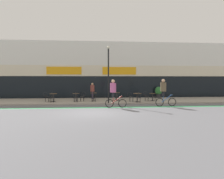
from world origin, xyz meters
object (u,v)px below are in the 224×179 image
at_px(bistro_table_3, 117,95).
at_px(cafe_chair_1_near, 76,96).
at_px(bistro_table_1, 76,96).
at_px(cafe_chair_1_side, 83,96).
at_px(bistro_table_0, 53,96).
at_px(cafe_chair_5_near, 154,96).
at_px(lamp_post, 108,70).
at_px(cafe_chair_0_near, 52,97).
at_px(bistro_table_4, 137,96).
at_px(cafe_chair_2_near, 94,96).
at_px(pedestrian_near_end, 92,89).
at_px(cafe_chair_3_near, 118,96).
at_px(bistro_table_2, 94,95).
at_px(cyclist_1, 114,91).
at_px(bistro_table_5, 152,95).
at_px(cyclist_0, 164,90).
at_px(planter_pot, 158,92).
at_px(cafe_chair_4_near, 139,97).
at_px(cafe_chair_5_side, 146,95).
at_px(cafe_chair_4_side, 131,96).

xyz_separation_m(bistro_table_3, cafe_chair_1_near, (-3.87, -1.06, -0.04)).
relative_size(bistro_table_1, cafe_chair_1_side, 0.83).
relative_size(bistro_table_0, bistro_table_3, 0.96).
relative_size(cafe_chair_5_near, lamp_post, 0.18).
xyz_separation_m(bistro_table_0, cafe_chair_5_near, (9.34, -0.60, -0.02)).
bearing_deg(cafe_chair_1_side, bistro_table_1, 3.19).
xyz_separation_m(cafe_chair_0_near, cafe_chair_5_near, (9.34, 0.03, 0.00)).
relative_size(bistro_table_4, cafe_chair_2_near, 0.86).
height_order(bistro_table_0, pedestrian_near_end, pedestrian_near_end).
bearing_deg(cafe_chair_3_near, bistro_table_2, 75.45).
bearing_deg(pedestrian_near_end, cyclist_1, -66.90).
bearing_deg(pedestrian_near_end, cafe_chair_2_near, -78.92).
xyz_separation_m(bistro_table_1, cafe_chair_1_near, (-0.00, -0.63, -0.01)).
height_order(bistro_table_5, cyclist_0, cyclist_0).
bearing_deg(planter_pot, bistro_table_0, -163.50).
relative_size(cafe_chair_1_near, lamp_post, 0.18).
distance_m(bistro_table_4, cyclist_0, 3.08).
bearing_deg(bistro_table_5, cafe_chair_1_near, -175.78).
relative_size(bistro_table_2, pedestrian_near_end, 0.46).
xyz_separation_m(cafe_chair_2_near, cafe_chair_3_near, (2.23, 0.17, 0.00)).
bearing_deg(planter_pot, cafe_chair_0_near, -160.54).
height_order(cafe_chair_2_near, cyclist_1, cyclist_1).
bearing_deg(bistro_table_2, cafe_chair_5_near, -9.82).
height_order(cafe_chair_5_near, planter_pot, planter_pot).
bearing_deg(cafe_chair_2_near, cafe_chair_4_near, -115.06).
relative_size(cafe_chair_3_near, planter_pot, 0.74).
xyz_separation_m(planter_pot, cyclist_1, (-5.74, -6.97, 0.50)).
bearing_deg(cafe_chair_1_side, cafe_chair_0_near, 18.88).
bearing_deg(cafe_chair_2_near, pedestrian_near_end, -6.01).
distance_m(lamp_post, pedestrian_near_end, 4.63).
height_order(bistro_table_1, cafe_chair_5_near, cafe_chair_5_near).
height_order(cafe_chair_4_near, cyclist_0, cyclist_0).
distance_m(bistro_table_4, bistro_table_5, 1.86).
bearing_deg(cyclist_0, bistro_table_3, 129.44).
relative_size(bistro_table_0, bistro_table_2, 0.97).
bearing_deg(cafe_chair_3_near, bistro_table_1, 84.07).
relative_size(cafe_chair_1_side, pedestrian_near_end, 0.54).
distance_m(cafe_chair_1_near, cafe_chair_4_near, 5.67).
bearing_deg(planter_pot, lamp_post, -141.91).
xyz_separation_m(bistro_table_0, cyclist_1, (5.20, -3.73, 0.65)).
distance_m(bistro_table_5, cafe_chair_5_side, 0.63).
bearing_deg(cafe_chair_0_near, bistro_table_5, -82.32).
xyz_separation_m(cafe_chair_1_side, cyclist_0, (6.61, -3.46, 0.67)).
distance_m(cafe_chair_5_near, planter_pot, 4.16).
bearing_deg(cafe_chair_1_near, cafe_chair_4_side, -91.75).
bearing_deg(bistro_table_1, cafe_chair_4_near, -15.58).
bearing_deg(bistro_table_0, pedestrian_near_end, 35.52).
relative_size(bistro_table_5, cafe_chair_4_side, 0.79).
xyz_separation_m(cafe_chair_2_near, cyclist_0, (5.60, -3.10, 0.67)).
height_order(bistro_table_4, cafe_chair_5_near, cafe_chair_5_near).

